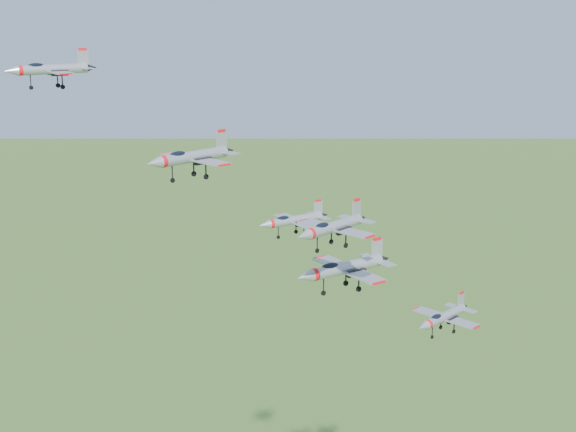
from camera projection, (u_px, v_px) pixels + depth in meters
jet_lead at (50, 69)px, 89.59m from camera, size 10.47×8.64×2.80m
jet_left_high at (191, 157)px, 87.95m from camera, size 12.08×10.13×3.24m
jet_right_high at (332, 227)px, 84.60m from camera, size 11.12×9.38×2.99m
jet_left_low at (293, 220)px, 110.43m from camera, size 11.30×9.32×3.02m
jet_right_low at (344, 268)px, 95.70m from camera, size 13.88×11.39×3.72m
jet_trail at (443, 317)px, 121.06m from camera, size 13.01×10.95×3.50m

